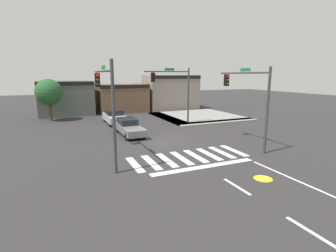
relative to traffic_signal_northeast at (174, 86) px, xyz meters
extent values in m
plane|color=#302D30|center=(-3.76, -6.09, -4.23)|extent=(120.00, 120.00, 0.00)
cube|color=silver|center=(-7.44, -10.59, -4.22)|extent=(0.48, 2.91, 0.01)
cube|color=silver|center=(-6.39, -10.59, -4.22)|extent=(0.48, 2.91, 0.01)
cube|color=silver|center=(-5.34, -10.59, -4.22)|extent=(0.48, 2.91, 0.01)
cube|color=silver|center=(-4.29, -10.59, -4.22)|extent=(0.48, 2.91, 0.01)
cube|color=silver|center=(-3.24, -10.59, -4.22)|extent=(0.48, 2.91, 0.01)
cube|color=silver|center=(-2.19, -10.59, -4.22)|extent=(0.48, 2.91, 0.01)
cube|color=silver|center=(-1.13, -10.59, -4.22)|extent=(0.48, 2.91, 0.01)
cube|color=silver|center=(-0.08, -10.59, -4.22)|extent=(0.48, 2.91, 0.01)
cube|color=white|center=(-3.76, -12.59, -4.22)|extent=(6.80, 0.50, 0.01)
cube|color=white|center=(-3.76, -15.59, -4.22)|extent=(0.16, 2.00, 0.01)
cube|color=white|center=(-3.76, -19.59, -4.22)|extent=(0.16, 2.00, 0.01)
cylinder|color=yellow|center=(-1.88, -15.36, -4.22)|extent=(0.97, 0.97, 0.01)
cylinder|color=white|center=(-2.10, -15.36, -4.22)|extent=(0.15, 0.15, 0.00)
cylinder|color=white|center=(-1.66, -15.36, -4.22)|extent=(0.15, 0.15, 0.00)
cube|color=white|center=(-1.88, -15.36, -4.22)|extent=(0.43, 0.04, 0.00)
cube|color=gray|center=(5.24, -0.89, -4.15)|extent=(10.00, 1.60, 0.15)
cube|color=gray|center=(1.04, 3.91, -4.15)|extent=(1.60, 10.00, 0.15)
cube|color=gray|center=(5.24, 3.91, -4.15)|extent=(10.00, 10.00, 0.15)
cube|color=#4C564C|center=(-10.30, 13.01, -1.96)|extent=(6.93, 6.21, 4.53)
cube|color=black|center=(-10.30, 10.11, 0.05)|extent=(6.93, 0.50, 0.50)
cube|color=brown|center=(-2.63, 12.77, -2.22)|extent=(6.89, 5.72, 4.02)
cube|color=black|center=(-2.63, 10.11, -0.46)|extent=(6.89, 0.50, 0.50)
cube|color=gray|center=(5.19, 12.49, -1.59)|extent=(7.88, 5.16, 5.28)
cube|color=black|center=(5.19, 10.11, 0.80)|extent=(7.88, 0.50, 0.50)
cylinder|color=#383A3D|center=(1.78, 0.00, -1.18)|extent=(0.18, 0.18, 6.10)
cylinder|color=#383A3D|center=(-0.73, 0.00, 1.46)|extent=(5.02, 0.12, 0.12)
cube|color=black|center=(-2.33, 0.00, 0.88)|extent=(0.32, 0.32, 0.95)
sphere|color=red|center=(-2.16, 0.00, 1.18)|extent=(0.22, 0.22, 0.22)
sphere|color=#4C330C|center=(-2.16, 0.00, 0.88)|extent=(0.22, 0.22, 0.22)
sphere|color=#0C3814|center=(-2.16, 0.00, 0.59)|extent=(0.22, 0.22, 0.22)
cube|color=#197233|center=(-0.48, 0.00, 1.68)|extent=(1.10, 0.03, 0.24)
cylinder|color=#383A3D|center=(1.46, -11.93, -1.28)|extent=(0.18, 0.18, 5.88)
cylinder|color=#383A3D|center=(1.46, -9.21, 1.27)|extent=(0.12, 5.45, 0.12)
cube|color=black|center=(1.46, -7.25, 0.69)|extent=(0.32, 0.32, 0.95)
sphere|color=red|center=(1.46, -7.42, 0.99)|extent=(0.22, 0.22, 0.22)
sphere|color=#4C330C|center=(1.46, -7.42, 0.69)|extent=(0.22, 0.22, 0.22)
sphere|color=#0C3814|center=(1.46, -7.42, 0.40)|extent=(0.22, 0.22, 0.22)
cube|color=#197233|center=(1.46, -9.48, 1.49)|extent=(0.03, 1.10, 0.24)
cylinder|color=#383A3D|center=(-8.78, -11.48, -1.15)|extent=(0.18, 0.18, 6.15)
cylinder|color=#383A3D|center=(-8.78, -8.63, 1.33)|extent=(0.12, 5.70, 0.12)
cube|color=black|center=(-8.78, -6.33, 0.76)|extent=(0.32, 0.32, 0.95)
sphere|color=red|center=(-8.78, -6.50, 1.05)|extent=(0.22, 0.22, 0.22)
sphere|color=#4C330C|center=(-8.78, -6.50, 0.76)|extent=(0.22, 0.22, 0.22)
sphere|color=#0C3814|center=(-8.78, -6.50, 0.46)|extent=(0.22, 0.22, 0.22)
cube|color=#197233|center=(-8.78, -8.91, 1.55)|extent=(0.03, 1.10, 0.24)
cube|color=slate|center=(-5.64, -2.97, -3.66)|extent=(1.70, 4.77, 0.59)
cube|color=black|center=(-5.64, -1.99, -3.10)|extent=(1.50, 2.33, 0.53)
cylinder|color=black|center=(-4.90, -4.59, -3.93)|extent=(0.22, 0.60, 0.60)
cylinder|color=black|center=(-6.39, -4.59, -3.93)|extent=(0.22, 0.60, 0.60)
cylinder|color=black|center=(-4.90, -1.35, -3.93)|extent=(0.22, 0.60, 0.60)
cylinder|color=black|center=(-6.39, -1.35, -3.93)|extent=(0.22, 0.60, 0.60)
cube|color=#B7BABF|center=(-5.67, 3.37, -3.61)|extent=(1.93, 4.78, 0.69)
cube|color=black|center=(-5.67, 3.63, -3.00)|extent=(1.70, 2.34, 0.54)
cylinder|color=black|center=(-4.82, 1.74, -3.92)|extent=(0.22, 0.61, 0.61)
cylinder|color=black|center=(-6.53, 1.74, -3.92)|extent=(0.22, 0.61, 0.61)
cylinder|color=black|center=(-4.82, 4.99, -3.92)|extent=(0.22, 0.61, 0.61)
cylinder|color=black|center=(-6.53, 4.99, -3.92)|extent=(0.22, 0.61, 0.61)
cylinder|color=#4C3823|center=(-12.26, 7.91, -2.83)|extent=(0.36, 0.36, 2.80)
sphere|color=#235628|center=(-12.26, 7.91, -0.83)|extent=(3.01, 3.01, 3.01)
camera|label=1|loc=(-11.50, -24.98, 1.12)|focal=27.45mm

